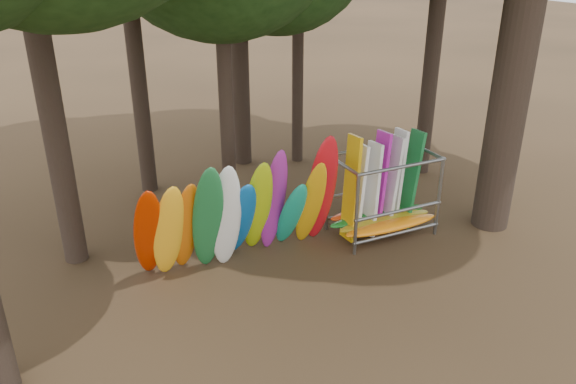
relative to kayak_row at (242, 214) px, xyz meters
name	(u,v)px	position (x,y,z in m)	size (l,w,h in m)	color
ground	(336,261)	(2.14, -0.83, -1.38)	(120.00, 120.00, 0.00)	#47331E
lake	(75,12)	(2.14, 59.17, -1.38)	(160.00, 160.00, 0.00)	gray
kayak_row	(242,214)	(0.00, 0.00, 0.00)	(5.18, 1.93, 3.26)	#B92300
storage_rack	(382,197)	(4.02, 0.04, -0.33)	(3.04, 1.52, 2.84)	slate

